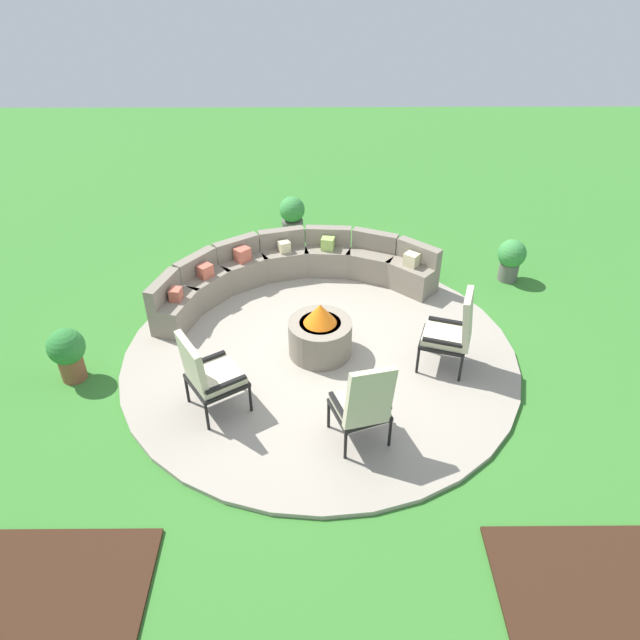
% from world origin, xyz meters
% --- Properties ---
extents(ground_plane, '(24.00, 24.00, 0.00)m').
position_xyz_m(ground_plane, '(0.00, 0.00, 0.00)').
color(ground_plane, '#387A2D').
extents(patio_circle, '(5.28, 5.28, 0.06)m').
position_xyz_m(patio_circle, '(0.00, 0.00, 0.03)').
color(patio_circle, '#9E9384').
rests_on(patio_circle, ground_plane).
extents(mulch_bed_left, '(1.64, 1.11, 0.04)m').
position_xyz_m(mulch_bed_left, '(-2.37, -3.30, 0.02)').
color(mulch_bed_left, '#382114').
rests_on(mulch_bed_left, ground_plane).
extents(mulch_bed_right, '(1.64, 1.11, 0.04)m').
position_xyz_m(mulch_bed_right, '(2.37, -3.30, 0.02)').
color(mulch_bed_right, '#382114').
rests_on(mulch_bed_right, ground_plane).
extents(fire_pit, '(0.85, 0.85, 0.77)m').
position_xyz_m(fire_pit, '(0.00, 0.00, 0.36)').
color(fire_pit, gray).
rests_on(fire_pit, patio_circle).
extents(curved_stone_bench, '(4.23, 2.16, 0.73)m').
position_xyz_m(curved_stone_bench, '(-0.46, 1.66, 0.36)').
color(curved_stone_bench, gray).
rests_on(curved_stone_bench, patio_circle).
extents(lounge_chair_front_left, '(0.83, 0.84, 1.10)m').
position_xyz_m(lounge_chair_front_left, '(-1.30, -1.10, 0.62)').
color(lounge_chair_front_left, black).
rests_on(lounge_chair_front_left, patio_circle).
extents(lounge_chair_front_right, '(0.73, 0.72, 1.15)m').
position_xyz_m(lounge_chair_front_right, '(0.46, -1.64, 0.64)').
color(lounge_chair_front_right, black).
rests_on(lounge_chair_front_right, patio_circle).
extents(lounge_chair_back_left, '(0.74, 0.69, 1.14)m').
position_xyz_m(lounge_chair_back_left, '(1.67, -0.31, 0.63)').
color(lounge_chair_back_left, black).
rests_on(lounge_chair_back_left, patio_circle).
extents(potted_plant_0, '(0.47, 0.47, 0.74)m').
position_xyz_m(potted_plant_0, '(-3.18, -0.44, 0.42)').
color(potted_plant_0, brown).
rests_on(potted_plant_0, ground_plane).
extents(potted_plant_1, '(0.45, 0.45, 0.70)m').
position_xyz_m(potted_plant_1, '(3.07, 1.98, 0.40)').
color(potted_plant_1, '#605B56').
rests_on(potted_plant_1, ground_plane).
extents(potted_plant_2, '(0.47, 0.47, 0.70)m').
position_xyz_m(potted_plant_2, '(-0.49, 3.69, 0.37)').
color(potted_plant_2, '#605B56').
rests_on(potted_plant_2, ground_plane).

